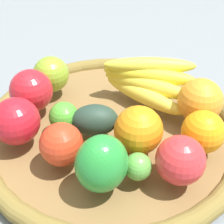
{
  "coord_description": "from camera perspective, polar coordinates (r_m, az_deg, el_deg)",
  "views": [
    {
      "loc": [
        0.11,
        -0.44,
        0.42
      ],
      "look_at": [
        0.0,
        0.0,
        0.06
      ],
      "focal_mm": 53.16,
      "sensor_mm": 36.0,
      "label": 1
    }
  ],
  "objects": [
    {
      "name": "banana_bunch",
      "position": [
        0.64,
        6.07,
        5.49
      ],
      "size": [
        0.18,
        0.13,
        0.08
      ],
      "color": "yellow",
      "rests_on": "basket"
    },
    {
      "name": "apple_1",
      "position": [
        0.62,
        -13.84,
        3.44
      ],
      "size": [
        0.08,
        0.08,
        0.08
      ],
      "primitive_type": "sphere",
      "rotation": [
        0.0,
        0.0,
        4.64
      ],
      "color": "red",
      "rests_on": "basket"
    },
    {
      "name": "orange_2",
      "position": [
        0.54,
        15.39,
        -3.3
      ],
      "size": [
        0.1,
        0.1,
        0.07
      ],
      "primitive_type": "sphere",
      "rotation": [
        0.0,
        0.0,
        5.47
      ],
      "color": "orange",
      "rests_on": "basket"
    },
    {
      "name": "apple_0",
      "position": [
        0.67,
        -10.44,
        6.41
      ],
      "size": [
        0.09,
        0.09,
        0.07
      ],
      "primitive_type": "sphere",
      "rotation": [
        0.0,
        0.0,
        3.45
      ],
      "color": "#86AB2C",
      "rests_on": "basket"
    },
    {
      "name": "apple_4",
      "position": [
        0.51,
        -8.69,
        -5.5
      ],
      "size": [
        0.09,
        0.09,
        0.07
      ],
      "primitive_type": "sphere",
      "rotation": [
        0.0,
        0.0,
        5.63
      ],
      "color": "red",
      "rests_on": "basket"
    },
    {
      "name": "basket",
      "position": [
        0.61,
        0.0,
        -2.9
      ],
      "size": [
        0.48,
        0.48,
        0.04
      ],
      "color": "brown",
      "rests_on": "ground_plane"
    },
    {
      "name": "ground_plane",
      "position": [
        0.62,
        0.0,
        -4.02
      ],
      "size": [
        2.4,
        2.4,
        0.0
      ],
      "primitive_type": "plane",
      "color": "slate",
      "rests_on": "ground"
    },
    {
      "name": "bell_pepper",
      "position": [
        0.46,
        -1.78,
        -8.88
      ],
      "size": [
        0.1,
        0.1,
        0.09
      ],
      "primitive_type": "ellipsoid",
      "rotation": [
        0.0,
        0.0,
        0.86
      ],
      "color": "green",
      "rests_on": "basket"
    },
    {
      "name": "orange_1",
      "position": [
        0.59,
        14.91,
        1.88
      ],
      "size": [
        0.11,
        0.11,
        0.08
      ],
      "primitive_type": "sphere",
      "rotation": [
        0.0,
        0.0,
        2.54
      ],
      "color": "orange",
      "rests_on": "basket"
    },
    {
      "name": "lime_1",
      "position": [
        0.57,
        -8.28,
        -0.79
      ],
      "size": [
        0.07,
        0.07,
        0.05
      ],
      "primitive_type": "sphere",
      "rotation": [
        0.0,
        0.0,
        2.52
      ],
      "color": "green",
      "rests_on": "basket"
    },
    {
      "name": "orange_0",
      "position": [
        0.52,
        4.58,
        -3.11
      ],
      "size": [
        0.1,
        0.1,
        0.08
      ],
      "primitive_type": "sphere",
      "rotation": [
        0.0,
        0.0,
        1.92
      ],
      "color": "orange",
      "rests_on": "basket"
    },
    {
      "name": "apple_2",
      "position": [
        0.48,
        11.68,
        -8.09
      ],
      "size": [
        0.08,
        0.08,
        0.07
      ],
      "primitive_type": "sphere",
      "rotation": [
        0.0,
        0.0,
        4.6
      ],
      "color": "red",
      "rests_on": "basket"
    },
    {
      "name": "lime_0",
      "position": [
        0.49,
        4.49,
        -9.33
      ],
      "size": [
        0.06,
        0.06,
        0.04
      ],
      "primitive_type": "sphere",
      "rotation": [
        0.0,
        0.0,
        5.68
      ],
      "color": "#59A441",
      "rests_on": "basket"
    },
    {
      "name": "avocado",
      "position": [
        0.55,
        -2.97,
        -1.38
      ],
      "size": [
        0.09,
        0.07,
        0.05
      ],
      "primitive_type": "ellipsoid",
      "rotation": [
        0.0,
        0.0,
        0.29
      ],
      "color": "#263B2F",
      "rests_on": "basket"
    },
    {
      "name": "apple_3",
      "position": [
        0.55,
        -16.16,
        -1.52
      ],
      "size": [
        0.11,
        0.11,
        0.08
      ],
      "primitive_type": "sphere",
      "rotation": [
        0.0,
        0.0,
        0.53
      ],
      "color": "red",
      "rests_on": "basket"
    }
  ]
}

